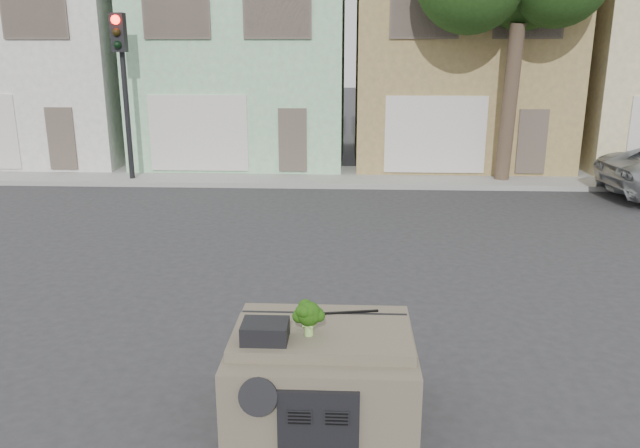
{
  "coord_description": "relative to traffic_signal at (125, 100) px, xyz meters",
  "views": [
    {
      "loc": [
        0.27,
        -9.23,
        4.04
      ],
      "look_at": [
        -0.19,
        0.5,
        1.3
      ],
      "focal_mm": 35.0,
      "sensor_mm": 36.0,
      "label": 1
    }
  ],
  "objects": [
    {
      "name": "townhouse_mint",
      "position": [
        3.0,
        5.0,
        1.23
      ],
      "size": [
        7.2,
        8.2,
        7.55
      ],
      "primitive_type": "cube",
      "color": "#9DD3A3",
      "rests_on": "ground"
    },
    {
      "name": "car_dashboard",
      "position": [
        6.5,
        -12.5,
        -1.99
      ],
      "size": [
        2.0,
        1.8,
        1.12
      ],
      "primitive_type": "cube",
      "color": "brown",
      "rests_on": "ground"
    },
    {
      "name": "tree_near",
      "position": [
        11.5,
        0.3,
        1.7
      ],
      "size": [
        4.4,
        4.0,
        8.5
      ],
      "primitive_type": "cube",
      "color": "#1E3E14",
      "rests_on": "ground"
    },
    {
      "name": "ground_plane",
      "position": [
        6.5,
        -9.5,
        -2.55
      ],
      "size": [
        120.0,
        120.0,
        0.0
      ],
      "primitive_type": "plane",
      "color": "#303033",
      "rests_on": "ground"
    },
    {
      "name": "instrument_hump",
      "position": [
        5.92,
        -12.85,
        -1.33
      ],
      "size": [
        0.48,
        0.38,
        0.2
      ],
      "primitive_type": "cube",
      "color": "black",
      "rests_on": "car_dashboard"
    },
    {
      "name": "townhouse_tan",
      "position": [
        10.5,
        5.0,
        1.23
      ],
      "size": [
        7.2,
        8.2,
        7.55
      ],
      "primitive_type": "cube",
      "color": "#9B834E",
      "rests_on": "ground"
    },
    {
      "name": "broccoli",
      "position": [
        6.36,
        -12.71,
        -1.24
      ],
      "size": [
        0.41,
        0.41,
        0.38
      ],
      "primitive_type": "cube",
      "rotation": [
        0.0,
        0.0,
        1.18
      ],
      "color": "#183B0A",
      "rests_on": "car_dashboard"
    },
    {
      "name": "traffic_signal",
      "position": [
        0.0,
        0.0,
        0.0
      ],
      "size": [
        0.4,
        0.4,
        5.1
      ],
      "primitive_type": "cube",
      "color": "black",
      "rests_on": "ground"
    },
    {
      "name": "wiper_arm",
      "position": [
        6.78,
        -12.12,
        -1.42
      ],
      "size": [
        0.69,
        0.15,
        0.02
      ],
      "primitive_type": "cube",
      "rotation": [
        0.0,
        0.0,
        0.17
      ],
      "color": "black",
      "rests_on": "car_dashboard"
    },
    {
      "name": "sidewalk",
      "position": [
        6.5,
        1.0,
        -2.47
      ],
      "size": [
        40.0,
        3.0,
        0.15
      ],
      "primitive_type": "cube",
      "color": "gray",
      "rests_on": "ground"
    },
    {
      "name": "townhouse_white",
      "position": [
        -4.5,
        5.0,
        1.23
      ],
      "size": [
        7.2,
        8.2,
        7.55
      ],
      "primitive_type": "cube",
      "color": "silver",
      "rests_on": "ground"
    }
  ]
}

